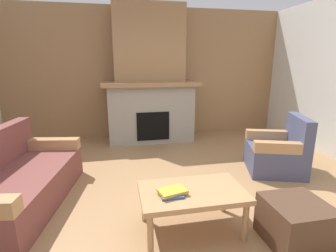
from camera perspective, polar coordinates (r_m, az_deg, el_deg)
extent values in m
plane|color=#9E754C|center=(3.13, 2.87, -16.92)|extent=(9.00, 9.00, 0.00)
cube|color=#997047|center=(5.64, -4.60, 11.44)|extent=(6.00, 0.12, 2.70)
cube|color=gray|center=(5.33, -3.91, 2.90)|extent=(1.70, 0.70, 1.15)
cube|color=black|center=(5.06, -3.37, 0.01)|extent=(0.64, 0.08, 0.56)
cube|color=#997047|center=(5.20, -3.95, 9.45)|extent=(1.90, 0.82, 0.08)
cube|color=#997047|center=(5.34, -4.32, 17.90)|extent=(1.40, 0.50, 1.47)
cube|color=brown|center=(3.44, -29.71, -12.11)|extent=(1.12, 1.91, 0.40)
cube|color=tan|center=(4.04, -24.95, -3.62)|extent=(0.85, 0.29, 0.15)
cube|color=#474C6B|center=(4.21, 22.56, -6.62)|extent=(0.96, 0.96, 0.40)
cube|color=#474C6B|center=(4.19, 27.19, -1.13)|extent=(0.37, 0.77, 0.45)
cube|color=tan|center=(4.41, 21.84, -1.86)|extent=(0.77, 0.37, 0.15)
cube|color=tan|center=(3.84, 24.16, -4.39)|extent=(0.77, 0.37, 0.15)
cube|color=tan|center=(2.53, 5.43, -14.49)|extent=(1.00, 0.60, 0.05)
cylinder|color=tan|center=(2.37, -3.97, -22.84)|extent=(0.06, 0.06, 0.38)
cylinder|color=tan|center=(2.61, 16.83, -19.68)|extent=(0.06, 0.06, 0.38)
cylinder|color=tan|center=(2.77, -5.34, -16.91)|extent=(0.06, 0.06, 0.38)
cylinder|color=tan|center=(2.97, 12.38, -14.87)|extent=(0.06, 0.06, 0.38)
cube|color=#4C3323|center=(2.74, 26.50, -18.68)|extent=(0.52, 0.52, 0.40)
cube|color=#335699|center=(2.42, 0.77, -14.93)|extent=(0.20, 0.18, 0.02)
cube|color=gold|center=(2.42, 1.00, -14.26)|extent=(0.28, 0.22, 0.03)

